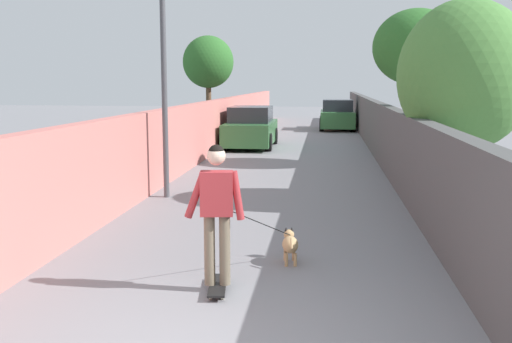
{
  "coord_description": "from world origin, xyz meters",
  "views": [
    {
      "loc": [
        -4.77,
        -1.07,
        2.49
      ],
      "look_at": [
        5.01,
        0.05,
        1.0
      ],
      "focal_mm": 42.03,
      "sensor_mm": 36.0,
      "label": 1
    }
  ],
  "objects_px": {
    "skateboard": "(218,286)",
    "car_far": "(337,116)",
    "car_near": "(251,128)",
    "tree_right_mid": "(416,48)",
    "person_skateboarder": "(217,203)",
    "tree_right_near": "(465,76)",
    "tree_left_far": "(208,63)",
    "lamp_post": "(163,51)",
    "dog": "(290,243)"
  },
  "relations": [
    {
      "from": "lamp_post",
      "to": "tree_right_mid",
      "type": "bearing_deg",
      "value": -48.09
    },
    {
      "from": "tree_right_mid",
      "to": "person_skateboarder",
      "type": "distance_m",
      "value": 11.86
    },
    {
      "from": "lamp_post",
      "to": "dog",
      "type": "height_order",
      "value": "lamp_post"
    },
    {
      "from": "tree_left_far",
      "to": "person_skateboarder",
      "type": "xyz_separation_m",
      "value": [
        -16.99,
        -3.4,
        -2.14
      ]
    },
    {
      "from": "skateboard",
      "to": "car_far",
      "type": "height_order",
      "value": "car_far"
    },
    {
      "from": "person_skateboarder",
      "to": "car_near",
      "type": "xyz_separation_m",
      "value": [
        15.68,
        1.54,
        -0.36
      ]
    },
    {
      "from": "tree_right_mid",
      "to": "dog",
      "type": "distance_m",
      "value": 10.68
    },
    {
      "from": "tree_right_mid",
      "to": "lamp_post",
      "type": "relative_size",
      "value": 0.99
    },
    {
      "from": "lamp_post",
      "to": "skateboard",
      "type": "relative_size",
      "value": 5.6
    },
    {
      "from": "tree_right_near",
      "to": "car_near",
      "type": "xyz_separation_m",
      "value": [
        10.2,
        5.49,
        -1.87
      ]
    },
    {
      "from": "skateboard",
      "to": "car_far",
      "type": "relative_size",
      "value": 0.21
    },
    {
      "from": "tree_right_near",
      "to": "dog",
      "type": "xyz_separation_m",
      "value": [
        -4.26,
        3.16,
        -2.31
      ]
    },
    {
      "from": "tree_left_far",
      "to": "car_far",
      "type": "height_order",
      "value": "tree_left_far"
    },
    {
      "from": "tree_right_mid",
      "to": "car_near",
      "type": "bearing_deg",
      "value": 48.62
    },
    {
      "from": "car_near",
      "to": "tree_right_mid",
      "type": "bearing_deg",
      "value": -131.38
    },
    {
      "from": "tree_left_far",
      "to": "person_skateboarder",
      "type": "distance_m",
      "value": 17.46
    },
    {
      "from": "skateboard",
      "to": "dog",
      "type": "height_order",
      "value": "dog"
    },
    {
      "from": "tree_right_near",
      "to": "car_far",
      "type": "height_order",
      "value": "tree_right_near"
    },
    {
      "from": "dog",
      "to": "person_skateboarder",
      "type": "bearing_deg",
      "value": 147.26
    },
    {
      "from": "skateboard",
      "to": "tree_left_far",
      "type": "bearing_deg",
      "value": 11.33
    },
    {
      "from": "tree_right_near",
      "to": "car_near",
      "type": "relative_size",
      "value": 1.0
    },
    {
      "from": "tree_left_far",
      "to": "skateboard",
      "type": "bearing_deg",
      "value": -168.67
    },
    {
      "from": "car_far",
      "to": "person_skateboarder",
      "type": "bearing_deg",
      "value": 175.61
    },
    {
      "from": "person_skateboarder",
      "to": "dog",
      "type": "distance_m",
      "value": 1.67
    },
    {
      "from": "tree_right_mid",
      "to": "car_near",
      "type": "relative_size",
      "value": 1.11
    },
    {
      "from": "tree_right_mid",
      "to": "skateboard",
      "type": "bearing_deg",
      "value": 160.96
    },
    {
      "from": "tree_left_far",
      "to": "car_far",
      "type": "xyz_separation_m",
      "value": [
        7.43,
        -5.28,
        -2.5
      ]
    },
    {
      "from": "tree_right_near",
      "to": "skateboard",
      "type": "height_order",
      "value": "tree_right_near"
    },
    {
      "from": "person_skateboarder",
      "to": "car_near",
      "type": "distance_m",
      "value": 15.76
    },
    {
      "from": "person_skateboarder",
      "to": "car_far",
      "type": "relative_size",
      "value": 0.44
    },
    {
      "from": "skateboard",
      "to": "person_skateboarder",
      "type": "bearing_deg",
      "value": -176.42
    },
    {
      "from": "lamp_post",
      "to": "skateboard",
      "type": "xyz_separation_m",
      "value": [
        -5.66,
        -2.14,
        -3.04
      ]
    },
    {
      "from": "person_skateboarder",
      "to": "car_far",
      "type": "distance_m",
      "value": 24.49
    },
    {
      "from": "skateboard",
      "to": "lamp_post",
      "type": "bearing_deg",
      "value": 20.68
    },
    {
      "from": "tree_right_mid",
      "to": "skateboard",
      "type": "xyz_separation_m",
      "value": [
        -10.99,
        3.79,
        -3.36
      ]
    },
    {
      "from": "lamp_post",
      "to": "car_near",
      "type": "distance_m",
      "value": 10.32
    },
    {
      "from": "tree_right_near",
      "to": "car_near",
      "type": "distance_m",
      "value": 11.73
    },
    {
      "from": "tree_right_mid",
      "to": "car_near",
      "type": "xyz_separation_m",
      "value": [
        4.7,
        5.33,
        -2.72
      ]
    },
    {
      "from": "skateboard",
      "to": "car_far",
      "type": "distance_m",
      "value": 24.5
    },
    {
      "from": "tree_right_mid",
      "to": "car_far",
      "type": "height_order",
      "value": "tree_right_mid"
    },
    {
      "from": "tree_left_far",
      "to": "tree_right_mid",
      "type": "bearing_deg",
      "value": -129.82
    },
    {
      "from": "tree_right_mid",
      "to": "car_near",
      "type": "height_order",
      "value": "tree_right_mid"
    },
    {
      "from": "lamp_post",
      "to": "person_skateboarder",
      "type": "height_order",
      "value": "lamp_post"
    },
    {
      "from": "tree_right_near",
      "to": "tree_right_mid",
      "type": "bearing_deg",
      "value": 1.66
    },
    {
      "from": "lamp_post",
      "to": "dog",
      "type": "distance_m",
      "value": 6.02
    },
    {
      "from": "tree_right_near",
      "to": "car_far",
      "type": "distance_m",
      "value": 19.14
    },
    {
      "from": "tree_right_near",
      "to": "lamp_post",
      "type": "distance_m",
      "value": 6.11
    },
    {
      "from": "lamp_post",
      "to": "skateboard",
      "type": "height_order",
      "value": "lamp_post"
    },
    {
      "from": "skateboard",
      "to": "car_near",
      "type": "height_order",
      "value": "car_near"
    },
    {
      "from": "tree_left_far",
      "to": "dog",
      "type": "xyz_separation_m",
      "value": [
        -15.76,
        -4.19,
        -2.94
      ]
    }
  ]
}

